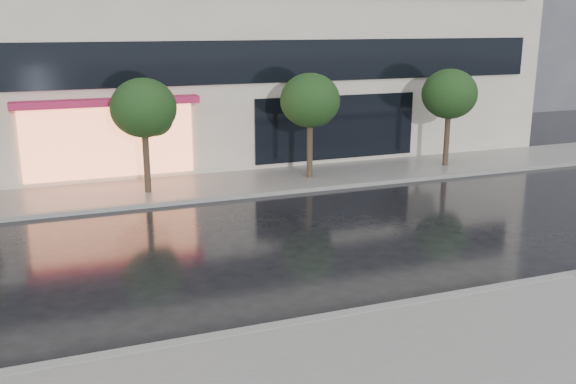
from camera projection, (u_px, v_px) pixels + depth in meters
name	position (u px, v px, depth m)	size (l,w,h in m)	color
ground	(360.00, 294.00, 14.02)	(120.00, 120.00, 0.00)	black
sidewalk_near	(446.00, 362.00, 11.08)	(60.00, 4.50, 0.12)	slate
sidewalk_far	(231.00, 184.00, 23.26)	(60.00, 3.50, 0.12)	slate
curb_near	(382.00, 309.00, 13.10)	(60.00, 0.25, 0.14)	gray
curb_far	(245.00, 196.00, 21.68)	(60.00, 0.25, 0.14)	gray
tree_mid_west	(145.00, 110.00, 21.32)	(2.20, 2.20, 3.99)	#33261C
tree_mid_east	(311.00, 102.00, 23.39)	(2.20, 2.20, 3.99)	#33261C
tree_far_east	(450.00, 96.00, 25.46)	(2.20, 2.20, 3.99)	#33261C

